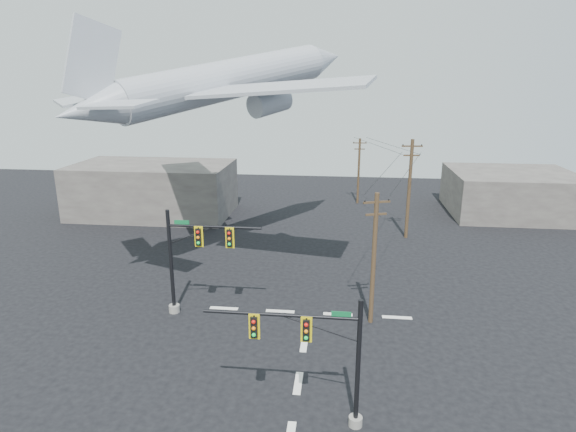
# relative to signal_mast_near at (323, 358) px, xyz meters

# --- Properties ---
(lane_markings) EXTENTS (14.00, 21.20, 0.01)m
(lane_markings) POSITION_rel_signal_mast_near_xyz_m (-1.38, 4.29, -3.51)
(lane_markings) COLOR white
(lane_markings) RESTS_ON ground
(signal_mast_near) EXTENTS (7.34, 0.71, 6.44)m
(signal_mast_near) POSITION_rel_signal_mast_near_xyz_m (0.00, 0.00, 0.00)
(signal_mast_near) COLOR gray
(signal_mast_near) RESTS_ON ground
(signal_mast_far) EXTENTS (6.59, 0.81, 7.36)m
(signal_mast_far) POSITION_rel_signal_mast_near_xyz_m (-9.34, 9.99, 0.41)
(signal_mast_far) COLOR gray
(signal_mast_far) RESTS_ON ground
(utility_pole_a) EXTENTS (1.71, 0.67, 8.84)m
(utility_pole_a) POSITION_rel_signal_mast_near_xyz_m (2.79, 10.14, 1.11)
(utility_pole_a) COLOR #4E3921
(utility_pole_a) RESTS_ON ground
(utility_pole_b) EXTENTS (2.02, 0.34, 9.95)m
(utility_pole_b) POSITION_rel_signal_mast_near_xyz_m (7.27, 28.32, 1.69)
(utility_pole_b) COLOR #4E3921
(utility_pole_b) RESTS_ON ground
(utility_pole_c) EXTENTS (1.71, 0.28, 8.33)m
(utility_pole_c) POSITION_rel_signal_mast_near_xyz_m (2.73, 41.74, 0.85)
(utility_pole_c) COLOR #4E3921
(utility_pole_c) RESTS_ON ground
(power_lines) EXTENTS (6.22, 31.61, 0.27)m
(power_lines) POSITION_rel_signal_mast_near_xyz_m (5.02, 26.04, 5.09)
(power_lines) COLOR black
(airliner) EXTENTS (22.68, 24.65, 7.41)m
(airliner) POSITION_rel_signal_mast_near_xyz_m (-8.47, 19.48, 11.89)
(airliner) COLOR #A2A7AD
(building_left) EXTENTS (18.00, 10.00, 6.00)m
(building_left) POSITION_rel_signal_mast_near_xyz_m (-21.38, 33.95, -0.52)
(building_left) COLOR slate
(building_left) RESTS_ON ground
(building_right) EXTENTS (14.00, 12.00, 5.00)m
(building_right) POSITION_rel_signal_mast_near_xyz_m (20.62, 38.95, -1.02)
(building_right) COLOR slate
(building_right) RESTS_ON ground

